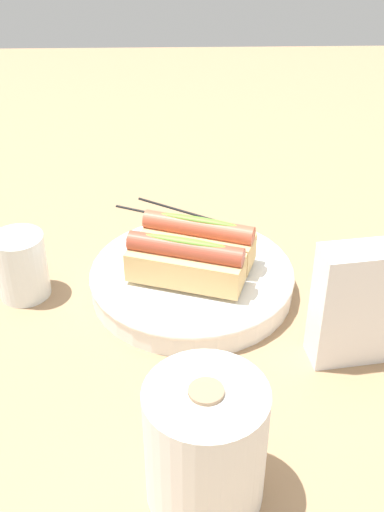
% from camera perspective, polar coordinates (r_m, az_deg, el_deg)
% --- Properties ---
extents(ground_plane, '(2.40, 2.40, 0.00)m').
position_cam_1_polar(ground_plane, '(0.86, 1.59, -3.50)').
color(ground_plane, '#9E7A56').
extents(serving_bowl, '(0.27, 0.27, 0.04)m').
position_cam_1_polar(serving_bowl, '(0.86, -0.00, -2.05)').
color(serving_bowl, white).
rests_on(serving_bowl, ground_plane).
extents(hotdog_front, '(0.16, 0.10, 0.06)m').
position_cam_1_polar(hotdog_front, '(0.86, 0.57, 1.41)').
color(hotdog_front, '#DBB270').
rests_on(hotdog_front, serving_bowl).
extents(hotdog_back, '(0.16, 0.09, 0.06)m').
position_cam_1_polar(hotdog_back, '(0.81, -0.60, -0.56)').
color(hotdog_back, '#DBB270').
rests_on(hotdog_back, serving_bowl).
extents(water_glass, '(0.07, 0.07, 0.09)m').
position_cam_1_polar(water_glass, '(0.87, -14.98, -1.16)').
color(water_glass, white).
rests_on(water_glass, ground_plane).
extents(paper_towel_roll, '(0.11, 0.11, 0.13)m').
position_cam_1_polar(paper_towel_roll, '(0.59, 1.20, -16.55)').
color(paper_towel_roll, white).
rests_on(paper_towel_roll, ground_plane).
extents(napkin_box, '(0.12, 0.06, 0.15)m').
position_cam_1_polar(napkin_box, '(0.75, 14.98, -4.17)').
color(napkin_box, white).
rests_on(napkin_box, ground_plane).
extents(chopstick_near, '(0.20, 0.09, 0.01)m').
position_cam_1_polar(chopstick_near, '(1.03, -1.41, 3.45)').
color(chopstick_near, black).
rests_on(chopstick_near, ground_plane).
extents(chopstick_far, '(0.19, 0.12, 0.01)m').
position_cam_1_polar(chopstick_far, '(1.04, 0.24, 3.80)').
color(chopstick_far, black).
rests_on(chopstick_far, ground_plane).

